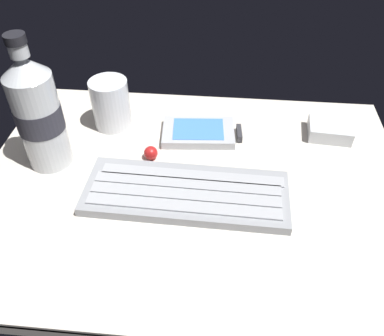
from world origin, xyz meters
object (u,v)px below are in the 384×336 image
water_bottle (38,113)px  keyboard (186,193)px  handheld_device (202,133)px  juice_cup (111,105)px  charger_block (330,130)px  trackball_mouse (151,153)px

water_bottle → keyboard: bearing=-15.1°
handheld_device → juice_cup: 16.18cm
charger_block → trackball_mouse: (-29.06, -8.67, -0.10)cm
keyboard → trackball_mouse: trackball_mouse is taller
keyboard → juice_cup: size_ratio=3.44×
keyboard → juice_cup: bearing=131.6°
charger_block → trackball_mouse: bearing=-163.4°
trackball_mouse → juice_cup: bearing=133.7°
handheld_device → trackball_mouse: (-7.66, -6.51, 0.37)cm
keyboard → water_bottle: (-21.94, 5.93, 8.20)cm
keyboard → trackball_mouse: bearing=129.2°
water_bottle → charger_block: bearing=13.4°
juice_cup → water_bottle: water_bottle is taller
water_bottle → trackball_mouse: water_bottle is taller
keyboard → juice_cup: 22.09cm
juice_cup → trackball_mouse: bearing=-46.3°
keyboard → water_bottle: 24.16cm
keyboard → juice_cup: juice_cup is taller
handheld_device → trackball_mouse: bearing=-139.6°
water_bottle → trackball_mouse: 17.52cm
juice_cup → charger_block: (37.15, 0.20, -2.71)cm
handheld_device → juice_cup: (-15.75, 1.96, 3.18)cm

